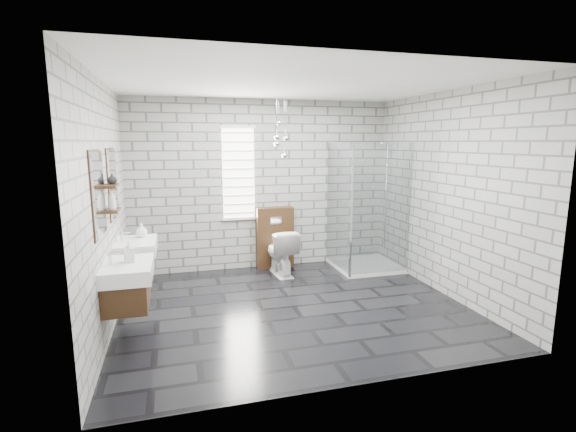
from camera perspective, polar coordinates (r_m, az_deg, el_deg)
name	(u,v)px	position (r m, az deg, el deg)	size (l,w,h in m)	color
floor	(294,307)	(5.36, 0.80, -12.36)	(4.20, 3.60, 0.02)	black
ceiling	(294,82)	(5.00, 0.88, 17.80)	(4.20, 3.60, 0.02)	white
wall_back	(263,185)	(6.75, -3.43, 4.22)	(4.20, 0.02, 2.70)	#9D9C98
wall_front	(358,230)	(3.33, 9.49, -1.96)	(4.20, 0.02, 2.70)	#9D9C98
wall_left	(105,207)	(4.87, -23.77, 1.11)	(0.02, 3.60, 2.70)	#9D9C98
wall_right	(446,194)	(5.94, 20.81, 2.78)	(0.02, 3.60, 2.70)	#9D9C98
vanity_left	(124,272)	(4.50, -21.56, -7.20)	(0.47, 0.70, 1.57)	#3F2713
vanity_right	(133,248)	(5.46, -20.46, -4.15)	(0.47, 0.70, 1.57)	#3F2713
shelf_lower	(112,210)	(4.81, -22.89, 0.71)	(0.14, 0.30, 0.03)	#3F2713
shelf_upper	(111,186)	(4.78, -23.11, 3.79)	(0.14, 0.30, 0.03)	#3F2713
window	(238,173)	(6.64, -6.80, 5.80)	(0.56, 0.05, 1.48)	white
cistern_panel	(275,237)	(6.82, -1.83, -2.96)	(0.60, 0.20, 1.00)	#3F2713
flush_plate	(276,221)	(6.66, -1.63, -0.64)	(0.18, 0.01, 0.12)	silver
shower_enclosure	(364,239)	(6.78, 10.30, -3.16)	(1.00, 1.00, 2.03)	white
pendant_cluster	(281,139)	(6.35, -1.03, 10.48)	(0.26, 0.23, 0.91)	silver
toilet	(281,252)	(6.48, -1.01, -4.93)	(0.40, 0.70, 0.72)	white
soap_bottle_a	(129,251)	(4.47, -20.93, -4.55)	(0.10, 0.10, 0.22)	#B2B2B2
soap_bottle_b	(141,230)	(5.58, -19.42, -1.84)	(0.14, 0.14, 0.18)	#B2B2B2
soap_bottle_c	(112,200)	(4.73, -22.98, 2.08)	(0.08, 0.08, 0.22)	#B2B2B2
vase	(112,179)	(4.85, -22.92, 4.71)	(0.10, 0.10, 0.11)	#B2B2B2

